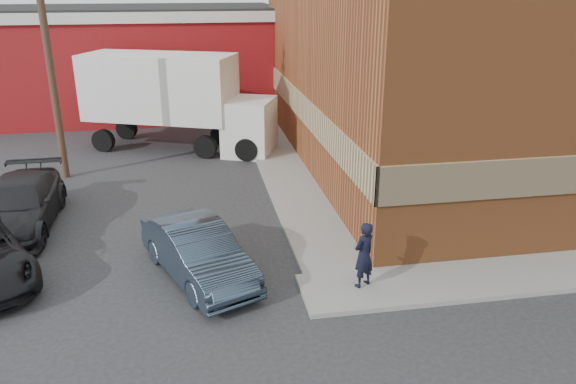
{
  "coord_description": "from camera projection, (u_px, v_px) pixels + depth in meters",
  "views": [
    {
      "loc": [
        -2.79,
        -11.94,
        6.9
      ],
      "look_at": [
        -0.31,
        2.05,
        1.51
      ],
      "focal_mm": 35.0,
      "sensor_mm": 36.0,
      "label": 1
    }
  ],
  "objects": [
    {
      "name": "warehouse",
      "position": [
        127.0,
        60.0,
        30.34
      ],
      "size": [
        16.3,
        8.3,
        5.6
      ],
      "color": "maroon",
      "rests_on": "ground"
    },
    {
      "name": "suv_b",
      "position": [
        19.0,
        205.0,
        16.41
      ],
      "size": [
        2.1,
        5.01,
        1.45
      ],
      "primitive_type": "imported",
      "rotation": [
        0.0,
        0.0,
        0.01
      ],
      "color": "black",
      "rests_on": "ground"
    },
    {
      "name": "ground",
      "position": [
        315.0,
        277.0,
        13.9
      ],
      "size": [
        90.0,
        90.0,
        0.0
      ],
      "primitive_type": "plane",
      "color": "#28282B",
      "rests_on": "ground"
    },
    {
      "name": "man",
      "position": [
        364.0,
        255.0,
        13.0
      ],
      "size": [
        0.7,
        0.63,
        1.61
      ],
      "primitive_type": "imported",
      "rotation": [
        0.0,
        0.0,
        3.66
      ],
      "color": "black",
      "rests_on": "sidewalk_south"
    },
    {
      "name": "sedan",
      "position": [
        198.0,
        252.0,
        13.65
      ],
      "size": [
        2.96,
        4.42,
        1.38
      ],
      "primitive_type": "imported",
      "rotation": [
        0.0,
        0.0,
        0.4
      ],
      "color": "#2D3B4B",
      "rests_on": "ground"
    },
    {
      "name": "utility_pole",
      "position": [
        47.0,
        47.0,
        19.28
      ],
      "size": [
        2.0,
        0.26,
        9.0
      ],
      "color": "#513828",
      "rests_on": "ground"
    },
    {
      "name": "brick_building",
      "position": [
        479.0,
        40.0,
        21.9
      ],
      "size": [
        14.25,
        18.25,
        9.36
      ],
      "color": "#964F26",
      "rests_on": "ground"
    },
    {
      "name": "box_truck",
      "position": [
        178.0,
        96.0,
        23.63
      ],
      "size": [
        8.45,
        5.31,
        4.02
      ],
      "rotation": [
        0.0,
        0.0,
        -0.39
      ],
      "color": "white",
      "rests_on": "ground"
    },
    {
      "name": "sidewalk_west",
      "position": [
        280.0,
        164.0,
        22.26
      ],
      "size": [
        1.8,
        18.0,
        0.12
      ],
      "primitive_type": "cube",
      "color": "gray",
      "rests_on": "ground"
    }
  ]
}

